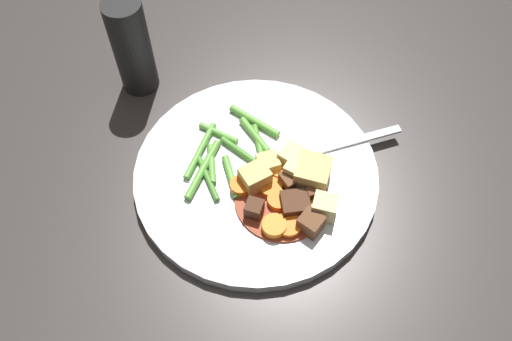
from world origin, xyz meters
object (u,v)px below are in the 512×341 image
at_px(potato_chunk_4, 313,174).
at_px(potato_chunk_1, 294,160).
at_px(carrot_slice_5, 279,201).
at_px(pepper_mill, 134,46).
at_px(carrot_slice_1, 274,227).
at_px(fork, 328,148).
at_px(meat_chunk_1, 290,181).
at_px(meat_chunk_3, 311,223).
at_px(potato_chunk_0, 300,169).
at_px(potato_chunk_5, 324,207).
at_px(carrot_slice_4, 271,188).
at_px(potato_chunk_3, 268,165).
at_px(meat_chunk_2, 313,190).
at_px(dinner_plate, 256,174).
at_px(carrot_slice_0, 241,186).
at_px(carrot_slice_3, 281,170).
at_px(meat_chunk_0, 254,209).
at_px(meat_chunk_4, 295,204).
at_px(carrot_slice_2, 288,226).
at_px(potato_chunk_2, 255,178).
at_px(carrot_slice_6, 310,211).

bearing_deg(potato_chunk_4, potato_chunk_1, 177.02).
bearing_deg(carrot_slice_5, potato_chunk_1, 113.17).
relative_size(potato_chunk_4, pepper_mill, 0.29).
distance_m(carrot_slice_1, fork, 0.13).
height_order(meat_chunk_1, meat_chunk_3, same).
height_order(potato_chunk_0, potato_chunk_5, potato_chunk_0).
bearing_deg(potato_chunk_1, pepper_mill, -172.52).
distance_m(carrot_slice_4, potato_chunk_3, 0.03).
bearing_deg(potato_chunk_3, meat_chunk_2, 10.74).
distance_m(dinner_plate, carrot_slice_5, 0.05).
xyz_separation_m(carrot_slice_0, carrot_slice_3, (0.02, 0.05, 0.00)).
xyz_separation_m(carrot_slice_3, potato_chunk_0, (0.02, 0.01, 0.01)).
height_order(meat_chunk_0, pepper_mill, pepper_mill).
height_order(potato_chunk_1, meat_chunk_1, potato_chunk_1).
bearing_deg(potato_chunk_1, dinner_plate, -128.13).
height_order(meat_chunk_1, fork, meat_chunk_1).
height_order(meat_chunk_2, meat_chunk_3, meat_chunk_3).
xyz_separation_m(dinner_plate, meat_chunk_4, (0.07, -0.01, 0.02)).
bearing_deg(meat_chunk_2, meat_chunk_4, -93.66).
height_order(carrot_slice_5, meat_chunk_4, meat_chunk_4).
height_order(carrot_slice_2, potato_chunk_2, potato_chunk_2).
distance_m(dinner_plate, potato_chunk_1, 0.05).
bearing_deg(fork, potato_chunk_5, -53.72).
bearing_deg(potato_chunk_3, potato_chunk_2, -83.81).
height_order(potato_chunk_0, meat_chunk_2, potato_chunk_0).
distance_m(carrot_slice_1, potato_chunk_0, 0.07).
xyz_separation_m(carrot_slice_4, potato_chunk_2, (-0.02, -0.01, 0.01)).
distance_m(carrot_slice_6, fork, 0.09).
relative_size(carrot_slice_0, meat_chunk_2, 1.05).
height_order(meat_chunk_4, fork, meat_chunk_4).
distance_m(carrot_slice_2, potato_chunk_5, 0.04).
relative_size(carrot_slice_1, meat_chunk_3, 1.14).
height_order(carrot_slice_6, potato_chunk_2, potato_chunk_2).
relative_size(carrot_slice_6, potato_chunk_1, 0.93).
height_order(potato_chunk_5, meat_chunk_3, potato_chunk_5).
height_order(carrot_slice_1, potato_chunk_1, potato_chunk_1).
bearing_deg(pepper_mill, meat_chunk_0, -10.16).
xyz_separation_m(potato_chunk_4, pepper_mill, (-0.27, -0.03, 0.03)).
relative_size(carrot_slice_3, potato_chunk_2, 0.84).
distance_m(potato_chunk_0, fork, 0.05).
height_order(carrot_slice_4, fork, carrot_slice_4).
xyz_separation_m(carrot_slice_1, potato_chunk_0, (-0.03, 0.07, 0.01)).
relative_size(potato_chunk_3, meat_chunk_4, 0.76).
height_order(carrot_slice_5, potato_chunk_1, potato_chunk_1).
relative_size(potato_chunk_2, meat_chunk_3, 1.30).
distance_m(carrot_slice_5, potato_chunk_3, 0.05).
height_order(potato_chunk_1, fork, potato_chunk_1).
height_order(carrot_slice_3, potato_chunk_5, potato_chunk_5).
bearing_deg(carrot_slice_6, meat_chunk_2, 125.54).
bearing_deg(meat_chunk_2, meat_chunk_3, -52.12).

